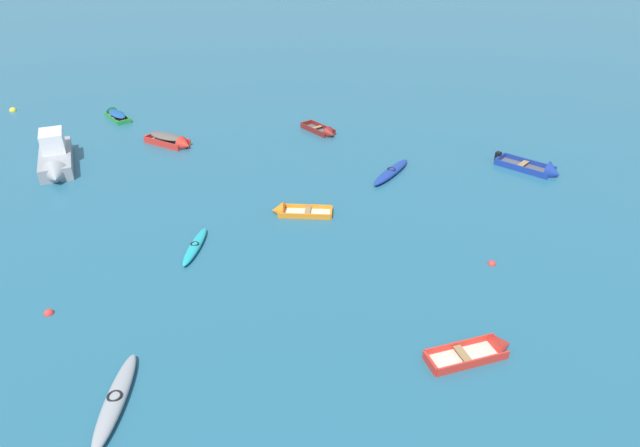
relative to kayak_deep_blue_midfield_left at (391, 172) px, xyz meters
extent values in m
ellipsoid|color=navy|center=(0.00, 0.00, 0.00)|extent=(2.23, 3.52, 0.33)
torus|color=black|center=(0.00, 0.00, 0.15)|extent=(0.60, 0.60, 0.07)
ellipsoid|color=teal|center=(-8.06, -7.76, -0.04)|extent=(0.51, 2.85, 0.26)
torus|color=black|center=(-8.06, -7.76, 0.07)|extent=(0.35, 0.35, 0.05)
cube|color=beige|center=(1.95, -13.06, -0.13)|extent=(2.47, 1.64, 0.08)
cube|color=red|center=(1.78, -12.68, -0.02)|extent=(2.28, 1.01, 0.30)
cube|color=red|center=(2.11, -13.45, -0.02)|extent=(2.28, 1.01, 0.30)
cube|color=red|center=(0.81, -13.54, -0.02)|extent=(0.40, 0.79, 0.30)
cone|color=red|center=(3.12, -12.57, 0.00)|extent=(0.83, 0.96, 0.80)
cube|color=#937047|center=(1.83, -13.11, 0.04)|extent=(0.53, 0.79, 0.03)
ellipsoid|color=gray|center=(-8.00, -15.72, -0.01)|extent=(0.91, 3.56, 0.32)
torus|color=black|center=(-8.00, -15.72, 0.13)|extent=(0.47, 0.47, 0.07)
cube|color=#99754C|center=(-17.49, 6.99, -0.13)|extent=(2.16, 2.23, 0.07)
cube|color=#288C3D|center=(-17.80, 6.70, -0.03)|extent=(1.68, 1.79, 0.27)
cube|color=#288C3D|center=(-17.18, 7.29, -0.03)|extent=(1.68, 1.79, 0.27)
cube|color=#288C3D|center=(-16.67, 6.12, -0.03)|extent=(0.67, 0.64, 0.27)
cone|color=#288C3D|center=(-18.34, 7.91, -0.02)|extent=(0.97, 0.96, 0.82)
cube|color=#937047|center=(-17.40, 6.90, 0.02)|extent=(0.73, 0.71, 0.03)
cube|color=#937047|center=(-17.88, 7.41, 0.02)|extent=(0.73, 0.71, 0.03)
ellipsoid|color=#19478C|center=(-17.49, 6.99, 0.19)|extent=(2.00, 2.06, 0.25)
cube|color=beige|center=(-3.96, -4.50, -0.14)|extent=(2.27, 0.87, 0.06)
cube|color=orange|center=(-3.95, -4.93, -0.04)|extent=(2.35, 0.11, 0.25)
cube|color=orange|center=(-3.97, -4.06, -0.04)|extent=(2.35, 0.11, 0.25)
cube|color=orange|center=(-2.79, -4.47, -0.04)|extent=(0.11, 0.85, 0.25)
cone|color=orange|center=(-5.19, -4.53, -0.03)|extent=(0.56, 0.85, 0.83)
cube|color=#937047|center=(-3.84, -4.49, 0.01)|extent=(0.26, 0.78, 0.03)
cube|color=#4C4C51|center=(-4.34, 5.94, -0.13)|extent=(2.13, 2.17, 0.08)
cube|color=maroon|center=(-4.03, 6.23, -0.01)|extent=(1.67, 1.73, 0.32)
cube|color=maroon|center=(-4.64, 5.64, -0.01)|extent=(1.67, 1.73, 0.32)
cube|color=maroon|center=(-5.15, 6.78, -0.01)|extent=(0.65, 0.63, 0.32)
cone|color=maroon|center=(-3.48, 5.05, 0.01)|extent=(0.95, 0.95, 0.80)
cube|color=#937047|center=(-4.42, 6.02, 0.06)|extent=(0.71, 0.70, 0.03)
cube|color=#4C4C51|center=(7.05, 1.40, -0.13)|extent=(2.83, 2.47, 0.08)
cube|color=navy|center=(7.39, 1.85, -0.01)|extent=(2.34, 1.74, 0.32)
cube|color=navy|center=(6.72, 0.94, -0.01)|extent=(2.34, 1.74, 0.32)
cube|color=navy|center=(5.90, 2.24, -0.01)|extent=(0.75, 0.97, 0.32)
cone|color=navy|center=(8.25, 0.52, 0.01)|extent=(1.17, 1.26, 1.09)
cube|color=#937047|center=(6.93, 1.48, 0.06)|extent=(0.84, 0.99, 0.03)
cube|color=black|center=(5.81, 2.31, 0.11)|extent=(0.39, 0.39, 0.45)
cube|color=gray|center=(-12.88, 3.10, -0.12)|extent=(2.71, 1.94, 0.09)
cube|color=red|center=(-12.66, 3.55, 0.02)|extent=(2.44, 1.20, 0.37)
cube|color=red|center=(-13.09, 2.65, 0.02)|extent=(2.44, 1.20, 0.37)
cube|color=red|center=(-14.08, 3.67, 0.02)|extent=(0.51, 0.93, 0.37)
cone|color=red|center=(-11.62, 2.51, 0.04)|extent=(0.96, 1.13, 0.96)
cube|color=#937047|center=(-13.00, 3.16, 0.09)|extent=(0.63, 0.93, 0.03)
ellipsoid|color=#59514C|center=(-12.88, 3.10, 0.30)|extent=(2.49, 1.81, 0.28)
cube|color=gray|center=(-17.76, -0.32, 0.18)|extent=(3.55, 4.89, 0.70)
cone|color=gray|center=(-16.64, -2.49, 0.22)|extent=(1.61, 1.44, 1.32)
cube|color=white|center=(-17.97, 0.10, 1.04)|extent=(1.78, 2.02, 1.02)
cube|color=black|center=(-17.63, -0.57, 1.25)|extent=(1.02, 0.62, 0.45)
sphere|color=red|center=(-11.88, -12.16, -0.17)|extent=(0.33, 0.33, 0.33)
sphere|color=yellow|center=(-25.26, 8.00, -0.17)|extent=(0.47, 0.47, 0.47)
sphere|color=red|center=(3.68, -7.83, -0.17)|extent=(0.31, 0.31, 0.31)
camera|label=1|loc=(-1.42, -25.77, 11.82)|focal=30.63mm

